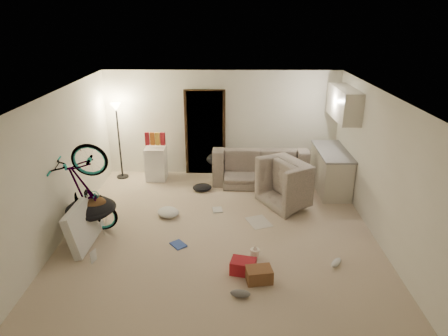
{
  "coord_description": "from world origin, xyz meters",
  "views": [
    {
      "loc": [
        0.15,
        -6.24,
        3.73
      ],
      "look_at": [
        0.08,
        0.6,
        1.05
      ],
      "focal_mm": 32.0,
      "sensor_mm": 36.0,
      "label": 1
    }
  ],
  "objects_px": {
    "juicer": "(255,253)",
    "bicycle": "(89,210)",
    "drink_case_b": "(243,266)",
    "saucer_chair": "(92,212)",
    "floor_lamp": "(118,125)",
    "kitchen_counter": "(331,171)",
    "sofa": "(259,168)",
    "armchair": "(297,186)",
    "mini_fridge": "(156,163)",
    "tv_box": "(84,224)",
    "drink_case_a": "(259,275)"
  },
  "relations": [
    {
      "from": "juicer",
      "to": "bicycle",
      "type": "bearing_deg",
      "value": 165.89
    },
    {
      "from": "drink_case_b",
      "to": "saucer_chair",
      "type": "bearing_deg",
      "value": 168.54
    },
    {
      "from": "bicycle",
      "to": "drink_case_b",
      "type": "bearing_deg",
      "value": -114.46
    },
    {
      "from": "drink_case_b",
      "to": "floor_lamp",
      "type": "bearing_deg",
      "value": 139.72
    },
    {
      "from": "kitchen_counter",
      "to": "sofa",
      "type": "bearing_deg",
      "value": 163.74
    },
    {
      "from": "armchair",
      "to": "mini_fridge",
      "type": "distance_m",
      "value": 3.36
    },
    {
      "from": "floor_lamp",
      "to": "bicycle",
      "type": "relative_size",
      "value": 1.02
    },
    {
      "from": "mini_fridge",
      "to": "drink_case_b",
      "type": "distance_m",
      "value": 4.15
    },
    {
      "from": "armchair",
      "to": "juicer",
      "type": "bearing_deg",
      "value": 125.05
    },
    {
      "from": "tv_box",
      "to": "drink_case_a",
      "type": "height_order",
      "value": "tv_box"
    },
    {
      "from": "saucer_chair",
      "to": "juicer",
      "type": "height_order",
      "value": "saucer_chair"
    },
    {
      "from": "drink_case_a",
      "to": "drink_case_b",
      "type": "bearing_deg",
      "value": 128.27
    },
    {
      "from": "saucer_chair",
      "to": "floor_lamp",
      "type": "bearing_deg",
      "value": 92.26
    },
    {
      "from": "kitchen_counter",
      "to": "sofa",
      "type": "xyz_separation_m",
      "value": [
        -1.54,
        0.45,
        -0.12
      ]
    },
    {
      "from": "floor_lamp",
      "to": "armchair",
      "type": "xyz_separation_m",
      "value": [
        4.0,
        -1.3,
        -0.95
      ]
    },
    {
      "from": "tv_box",
      "to": "drink_case_b",
      "type": "relative_size",
      "value": 3.0
    },
    {
      "from": "sofa",
      "to": "armchair",
      "type": "relative_size",
      "value": 1.98
    },
    {
      "from": "floor_lamp",
      "to": "sofa",
      "type": "xyz_separation_m",
      "value": [
        3.29,
        -0.2,
        -0.99
      ]
    },
    {
      "from": "saucer_chair",
      "to": "armchair",
      "type": "bearing_deg",
      "value": 17.56
    },
    {
      "from": "bicycle",
      "to": "drink_case_b",
      "type": "relative_size",
      "value": 4.78
    },
    {
      "from": "floor_lamp",
      "to": "drink_case_b",
      "type": "distance_m",
      "value": 4.84
    },
    {
      "from": "drink_case_a",
      "to": "kitchen_counter",
      "type": "bearing_deg",
      "value": 52.17
    },
    {
      "from": "armchair",
      "to": "bicycle",
      "type": "distance_m",
      "value": 4.12
    },
    {
      "from": "drink_case_b",
      "to": "tv_box",
      "type": "bearing_deg",
      "value": 176.27
    },
    {
      "from": "sofa",
      "to": "mini_fridge",
      "type": "distance_m",
      "value": 2.44
    },
    {
      "from": "mini_fridge",
      "to": "tv_box",
      "type": "relative_size",
      "value": 0.71
    },
    {
      "from": "mini_fridge",
      "to": "drink_case_a",
      "type": "xyz_separation_m",
      "value": [
        2.16,
        -3.87,
        -0.29
      ]
    },
    {
      "from": "floor_lamp",
      "to": "juicer",
      "type": "height_order",
      "value": "floor_lamp"
    },
    {
      "from": "kitchen_counter",
      "to": "bicycle",
      "type": "distance_m",
      "value": 5.13
    },
    {
      "from": "floor_lamp",
      "to": "juicer",
      "type": "relative_size",
      "value": 8.24
    },
    {
      "from": "floor_lamp",
      "to": "kitchen_counter",
      "type": "relative_size",
      "value": 1.21
    },
    {
      "from": "armchair",
      "to": "drink_case_b",
      "type": "relative_size",
      "value": 2.94
    },
    {
      "from": "kitchen_counter",
      "to": "floor_lamp",
      "type": "bearing_deg",
      "value": 172.34
    },
    {
      "from": "sofa",
      "to": "drink_case_a",
      "type": "height_order",
      "value": "sofa"
    },
    {
      "from": "tv_box",
      "to": "mini_fridge",
      "type": "bearing_deg",
      "value": 77.13
    },
    {
      "from": "sofa",
      "to": "juicer",
      "type": "xyz_separation_m",
      "value": [
        -0.3,
        -3.17,
        -0.23
      ]
    },
    {
      "from": "sofa",
      "to": "saucer_chair",
      "type": "distance_m",
      "value": 3.95
    },
    {
      "from": "bicycle",
      "to": "floor_lamp",
      "type": "bearing_deg",
      "value": 0.46
    },
    {
      "from": "kitchen_counter",
      "to": "sofa",
      "type": "height_order",
      "value": "kitchen_counter"
    },
    {
      "from": "drink_case_a",
      "to": "drink_case_b",
      "type": "height_order",
      "value": "same"
    },
    {
      "from": "tv_box",
      "to": "armchair",
      "type": "bearing_deg",
      "value": 24.87
    },
    {
      "from": "mini_fridge",
      "to": "bicycle",
      "type": "bearing_deg",
      "value": -105.73
    },
    {
      "from": "sofa",
      "to": "juicer",
      "type": "height_order",
      "value": "sofa"
    },
    {
      "from": "kitchen_counter",
      "to": "tv_box",
      "type": "height_order",
      "value": "kitchen_counter"
    },
    {
      "from": "tv_box",
      "to": "drink_case_b",
      "type": "height_order",
      "value": "tv_box"
    },
    {
      "from": "kitchen_counter",
      "to": "bicycle",
      "type": "bearing_deg",
      "value": -157.19
    },
    {
      "from": "drink_case_b",
      "to": "juicer",
      "type": "xyz_separation_m",
      "value": [
        0.2,
        0.4,
        -0.02
      ]
    },
    {
      "from": "floor_lamp",
      "to": "drink_case_a",
      "type": "relative_size",
      "value": 4.79
    },
    {
      "from": "saucer_chair",
      "to": "sofa",
      "type": "bearing_deg",
      "value": 36.18
    },
    {
      "from": "tv_box",
      "to": "drink_case_a",
      "type": "xyz_separation_m",
      "value": [
        2.91,
        -1.03,
        -0.26
      ]
    }
  ]
}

